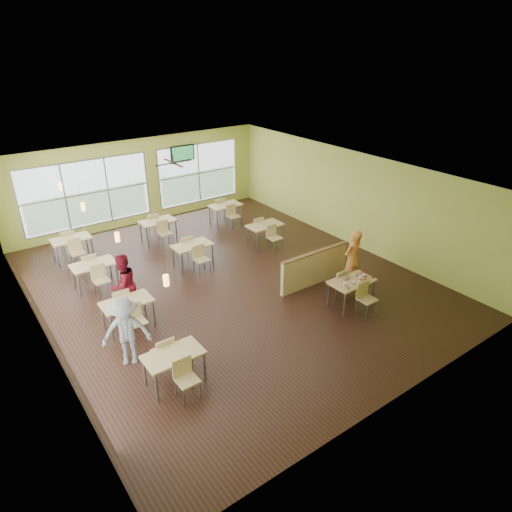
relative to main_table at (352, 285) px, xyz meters
The scene contains 20 objects.
room 3.73m from the main_table, 123.69° to the left, with size 12.00×12.04×3.20m.
window_bays 7.70m from the main_table, 127.41° to the left, with size 9.24×10.24×2.38m.
main_table is the anchor object (origin of this frame).
half_wall_divider 1.45m from the main_table, 90.00° to the left, with size 2.40×0.14×1.04m.
dining_tables 5.61m from the main_table, 122.91° to the left, with size 6.92×8.72×0.87m.
pendant_lights 6.62m from the main_table, 144.75° to the left, with size 0.11×7.31×0.86m.
ceiling_fan 6.73m from the main_table, 108.43° to the left, with size 1.25×1.25×0.29m.
tv_backwall 9.08m from the main_table, 91.29° to the left, with size 1.00×0.07×0.60m.
man_plaid 1.02m from the main_table, 44.25° to the left, with size 0.65×0.43×1.78m, color #D04317.
patron_maroon 5.94m from the main_table, 147.50° to the left, with size 0.81×0.63×1.66m, color #600B17.
patron_grey 5.84m from the main_table, 168.13° to the left, with size 1.05×0.61×1.63m, color slate.
cup_blue 0.43m from the main_table, 165.88° to the right, with size 0.09×0.09×0.31m.
cup_yellow 0.31m from the main_table, 130.42° to the right, with size 0.09×0.09×0.33m.
cup_red_near 0.28m from the main_table, 40.89° to the right, with size 0.10×0.10×0.36m.
cup_red_far 0.41m from the main_table, 12.00° to the right, with size 0.08×0.08×0.31m.
food_basket 0.41m from the main_table, ahead, with size 0.27×0.27×0.06m.
ketchup_cup 0.60m from the main_table, 20.87° to the right, with size 0.06×0.06×0.02m, color #AE0D0A.
wrapper_left 0.45m from the main_table, 153.03° to the right, with size 0.15×0.13×0.04m, color #987449.
wrapper_mid 0.24m from the main_table, 105.22° to the left, with size 0.22×0.20×0.06m, color #987449.
wrapper_right 0.37m from the main_table, 31.80° to the right, with size 0.13×0.11×0.03m, color #987449.
Camera 1 is at (-6.20, -10.01, 6.57)m, focal length 32.00 mm.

